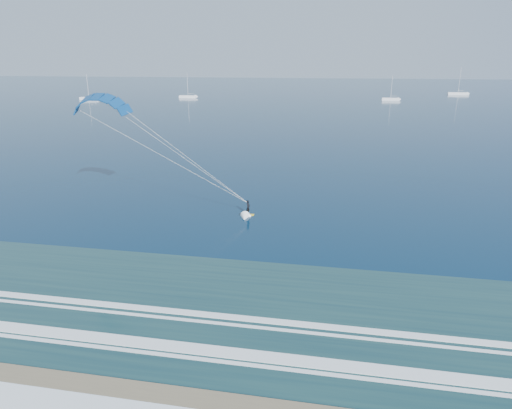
{
  "coord_description": "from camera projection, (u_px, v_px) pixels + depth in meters",
  "views": [
    {
      "loc": [
        6.42,
        -17.8,
        17.29
      ],
      "look_at": [
        -1.71,
        25.78,
        3.19
      ],
      "focal_mm": 32.0,
      "sensor_mm": 36.0,
      "label": 1
    }
  ],
  "objects": [
    {
      "name": "sailboat_1",
      "position": [
        188.0,
        97.0,
        215.86
      ],
      "size": [
        8.34,
        2.4,
        11.51
      ],
      "color": "white",
      "rests_on": "ground"
    },
    {
      "name": "sailboat_0",
      "position": [
        89.0,
        98.0,
        205.96
      ],
      "size": [
        8.16,
        2.4,
        11.17
      ],
      "color": "white",
      "rests_on": "ground"
    },
    {
      "name": "sailboat_3",
      "position": [
        458.0,
        93.0,
        236.13
      ],
      "size": [
        10.16,
        2.4,
        13.61
      ],
      "color": "white",
      "rests_on": "ground"
    },
    {
      "name": "kitesurfer_rig",
      "position": [
        174.0,
        151.0,
        50.0
      ],
      "size": [
        20.21,
        6.54,
        15.01
      ],
      "color": "yellow",
      "rests_on": "ground"
    },
    {
      "name": "sailboat_2",
      "position": [
        391.0,
        99.0,
        202.19
      ],
      "size": [
        7.56,
        2.4,
        10.65
      ],
      "color": "white",
      "rests_on": "ground"
    }
  ]
}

